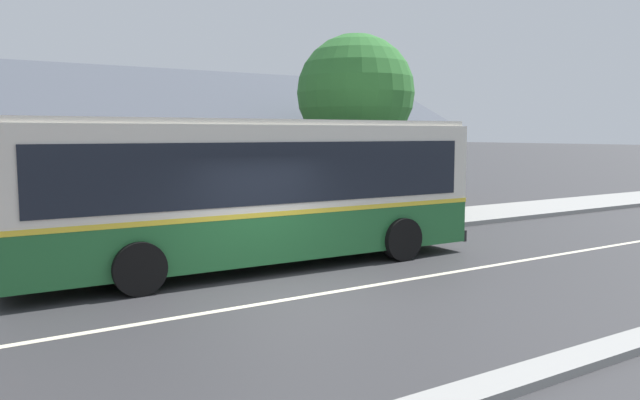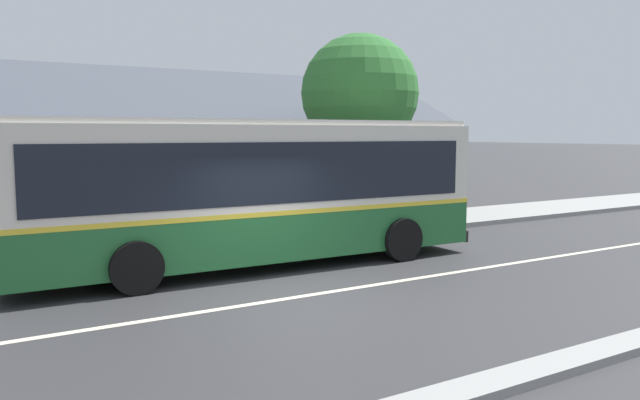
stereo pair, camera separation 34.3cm
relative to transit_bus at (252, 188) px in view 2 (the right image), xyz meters
name	(u,v)px [view 2 (the right image)]	position (x,y,z in m)	size (l,w,h in m)	color
ground_plane	(295,298)	(-0.54, -2.90, -1.74)	(300.00, 300.00, 0.00)	#2D2D30
sidewalk_far	(184,244)	(-0.54, 3.10, -1.67)	(60.00, 3.00, 0.15)	gray
curb_near	(494,384)	(-0.54, -7.65, -1.68)	(60.00, 0.50, 0.12)	gray
lane_divider_stripe	(295,297)	(-0.54, -2.90, -1.74)	(60.00, 0.16, 0.01)	beige
community_building	(144,166)	(0.45, 10.15, 0.03)	(22.25, 9.21, 6.34)	tan
transit_bus	(252,188)	(0.00, 0.00, 0.00)	(10.58, 2.97, 3.25)	#236633
bench_down_street	(37,238)	(-4.07, 2.98, -1.18)	(1.51, 0.51, 0.94)	brown
street_tree_primary	(363,98)	(5.66, 3.80, 2.34)	(3.70, 3.70, 6.07)	#4C3828
bus_stop_sign	(409,177)	(6.19, 2.09, -0.10)	(0.36, 0.07, 2.40)	gray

